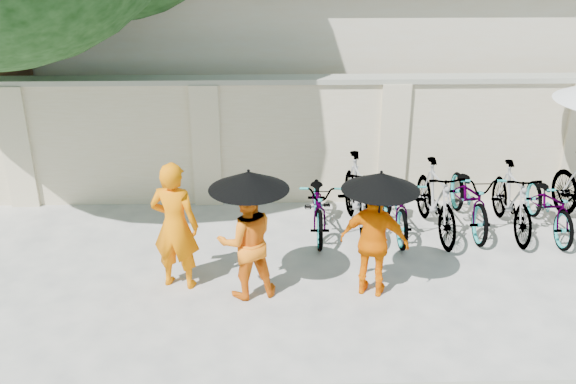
{
  "coord_description": "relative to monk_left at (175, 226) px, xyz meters",
  "views": [
    {
      "loc": [
        0.06,
        -6.69,
        4.36
      ],
      "look_at": [
        0.25,
        0.93,
        1.1
      ],
      "focal_mm": 40.0,
      "sensor_mm": 36.0,
      "label": 1
    }
  ],
  "objects": [
    {
      "name": "ground",
      "position": [
        1.16,
        -0.5,
        -0.84
      ],
      "size": [
        80.0,
        80.0,
        0.0
      ],
      "primitive_type": "plane",
      "color": "beige"
    },
    {
      "name": "compound_wall",
      "position": [
        2.16,
        2.7,
        0.16
      ],
      "size": [
        20.0,
        0.3,
        2.0
      ],
      "primitive_type": "cube",
      "color": "beige",
      "rests_on": "ground"
    },
    {
      "name": "building_behind",
      "position": [
        3.16,
        6.5,
        0.76
      ],
      "size": [
        14.0,
        6.0,
        3.2
      ],
      "primitive_type": "cube",
      "color": "beige",
      "rests_on": "ground"
    },
    {
      "name": "monk_left",
      "position": [
        0.0,
        0.0,
        0.0
      ],
      "size": [
        0.69,
        0.54,
        1.68
      ],
      "primitive_type": "imported",
      "rotation": [
        0.0,
        0.0,
        2.89
      ],
      "color": "#FF7B00",
      "rests_on": "ground"
    },
    {
      "name": "monk_center",
      "position": [
        0.89,
        -0.25,
        -0.1
      ],
      "size": [
        0.83,
        0.71,
        1.48
      ],
      "primitive_type": "imported",
      "rotation": [
        0.0,
        0.0,
        3.37
      ],
      "color": "orange",
      "rests_on": "ground"
    },
    {
      "name": "parasol_center",
      "position": [
        0.94,
        -0.33,
        0.73
      ],
      "size": [
        0.95,
        0.95,
        0.84
      ],
      "color": "black",
      "rests_on": "ground"
    },
    {
      "name": "monk_right",
      "position": [
        2.46,
        -0.26,
        -0.12
      ],
      "size": [
        0.91,
        0.61,
        1.44
      ],
      "primitive_type": "imported",
      "rotation": [
        0.0,
        0.0,
        2.8
      ],
      "color": "#FE7600",
      "rests_on": "ground"
    },
    {
      "name": "parasol_right",
      "position": [
        2.48,
        -0.34,
        0.71
      ],
      "size": [
        0.92,
        0.92,
        0.84
      ],
      "color": "black",
      "rests_on": "ground"
    },
    {
      "name": "bike_0",
      "position": [
        1.91,
        1.48,
        -0.38
      ],
      "size": [
        0.64,
        1.75,
        0.92
      ],
      "primitive_type": "imported",
      "rotation": [
        0.0,
        0.0,
        -0.02
      ],
      "color": "gray",
      "rests_on": "ground"
    },
    {
      "name": "bike_1",
      "position": [
        2.48,
        1.47,
        -0.26
      ],
      "size": [
        0.69,
        1.95,
        1.15
      ],
      "primitive_type": "imported",
      "rotation": [
        0.0,
        0.0,
        0.08
      ],
      "color": "gray",
      "rests_on": "ground"
    },
    {
      "name": "bike_2",
      "position": [
        3.05,
        1.49,
        -0.38
      ],
      "size": [
        0.65,
        1.78,
        0.93
      ],
      "primitive_type": "imported",
      "rotation": [
        0.0,
        0.0,
        0.02
      ],
      "color": "gray",
      "rests_on": "ground"
    },
    {
      "name": "bike_3",
      "position": [
        3.62,
        1.4,
        -0.3
      ],
      "size": [
        0.65,
        1.83,
        1.08
      ],
      "primitive_type": "imported",
      "rotation": [
        0.0,
        0.0,
        0.08
      ],
      "color": "gray",
      "rests_on": "ground"
    },
    {
      "name": "bike_4",
      "position": [
        4.2,
        1.61,
        -0.35
      ],
      "size": [
        0.65,
        1.86,
        0.97
      ],
      "primitive_type": "imported",
      "rotation": [
        0.0,
        0.0,
        0.0
      ],
      "color": "gray",
      "rests_on": "ground"
    },
    {
      "name": "bike_5",
      "position": [
        4.77,
        1.42,
        -0.33
      ],
      "size": [
        0.51,
        1.72,
        1.03
      ],
      "primitive_type": "imported",
      "rotation": [
        0.0,
        0.0,
        -0.01
      ],
      "color": "gray",
      "rests_on": "ground"
    },
    {
      "name": "bike_6",
      "position": [
        5.34,
        1.39,
        -0.4
      ],
      "size": [
        0.6,
        1.7,
        0.89
      ],
      "primitive_type": "imported",
      "rotation": [
        0.0,
        0.0,
        0.01
      ],
      "color": "gray",
      "rests_on": "ground"
    }
  ]
}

